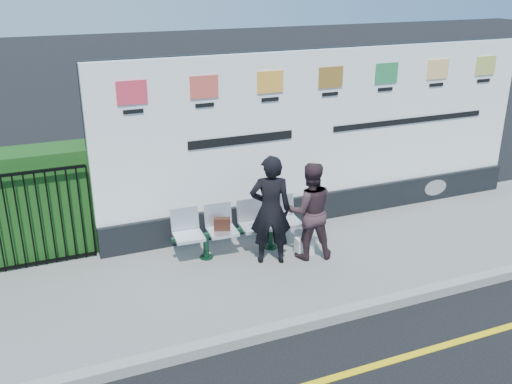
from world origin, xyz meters
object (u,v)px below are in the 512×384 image
(woman_left, at_px, (270,210))
(woman_right, at_px, (310,211))
(bench, at_px, (239,240))
(billboard, at_px, (325,148))

(woman_left, relative_size, woman_right, 1.11)
(bench, distance_m, woman_left, 0.85)
(billboard, xyz_separation_m, woman_left, (-1.58, -1.21, -0.44))
(bench, xyz_separation_m, woman_right, (0.97, -0.52, 0.55))
(bench, distance_m, woman_right, 1.23)
(billboard, xyz_separation_m, woman_right, (-0.96, -1.28, -0.53))
(billboard, xyz_separation_m, bench, (-1.92, -0.76, -1.08))
(woman_left, height_order, woman_right, woman_left)
(billboard, height_order, bench, billboard)
(billboard, bearing_deg, woman_right, -126.68)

